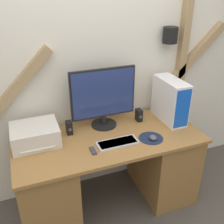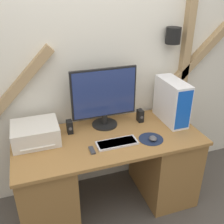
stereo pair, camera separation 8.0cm
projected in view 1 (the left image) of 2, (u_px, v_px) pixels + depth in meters
name	position (u px, v px, depth m)	size (l,w,h in m)	color
wall_back	(94.00, 63.00, 2.46)	(6.40, 0.19, 2.70)	silver
desk	(109.00, 171.00, 2.53)	(1.68, 0.75, 0.79)	olive
monitor	(103.00, 96.00, 2.41)	(0.62, 0.24, 0.57)	black
keyboard	(118.00, 143.00, 2.26)	(0.36, 0.14, 0.02)	silver
mousepad	(151.00, 138.00, 2.34)	(0.22, 0.22, 0.00)	#19233D
mouse	(153.00, 138.00, 2.30)	(0.07, 0.08, 0.04)	#4C4C51
computer_tower	(170.00, 100.00, 2.56)	(0.17, 0.42, 0.42)	white
printer	(35.00, 135.00, 2.24)	(0.39, 0.34, 0.16)	beige
speaker_left	(69.00, 128.00, 2.38)	(0.05, 0.08, 0.12)	black
speaker_right	(139.00, 115.00, 2.60)	(0.05, 0.08, 0.12)	black
remote_control	(93.00, 151.00, 2.16)	(0.04, 0.10, 0.02)	#38383D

